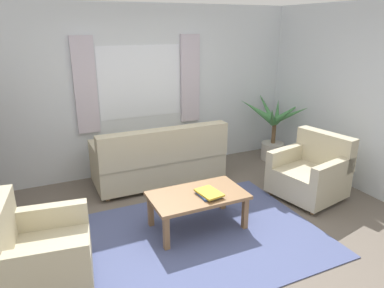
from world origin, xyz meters
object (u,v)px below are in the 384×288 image
at_px(couch, 160,160).
at_px(armchair_right, 311,173).
at_px(coffee_table, 198,198).
at_px(book_stack_on_table, 209,194).
at_px(potted_plant, 273,132).
at_px(armchair_left, 36,255).

bearing_deg(couch, armchair_right, 143.66).
distance_m(coffee_table, book_stack_on_table, 0.16).
relative_size(armchair_right, potted_plant, 0.81).
height_order(couch, book_stack_on_table, couch).
bearing_deg(armchair_right, coffee_table, -98.92).
bearing_deg(coffee_table, armchair_right, 2.42).
height_order(couch, armchair_left, couch).
relative_size(armchair_left, armchair_right, 0.96).
bearing_deg(book_stack_on_table, armchair_left, -172.89).
bearing_deg(armchair_left, potted_plant, -57.72).
bearing_deg(couch, armchair_left, 43.60).
distance_m(couch, book_stack_on_table, 1.46).
bearing_deg(couch, book_stack_on_table, 92.73).
distance_m(coffee_table, potted_plant, 2.63).
height_order(couch, coffee_table, couch).
bearing_deg(couch, coffee_table, 88.84).
xyz_separation_m(armchair_left, potted_plant, (3.91, 1.79, 0.16)).
xyz_separation_m(armchair_right, potted_plant, (0.40, 1.40, 0.16)).
distance_m(book_stack_on_table, potted_plant, 2.60).
bearing_deg(book_stack_on_table, couch, 92.73).
bearing_deg(potted_plant, armchair_left, -155.37).
bearing_deg(armchair_right, book_stack_on_table, -95.54).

